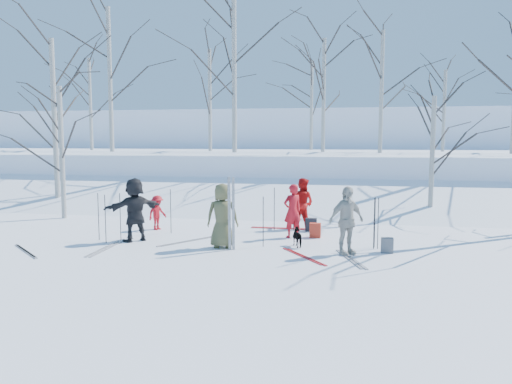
% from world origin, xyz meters
% --- Properties ---
extents(ground, '(120.00, 120.00, 0.00)m').
position_xyz_m(ground, '(0.00, 0.00, 0.00)').
color(ground, white).
rests_on(ground, ground).
extents(snow_ramp, '(70.00, 9.49, 4.12)m').
position_xyz_m(snow_ramp, '(0.00, 7.00, 0.15)').
color(snow_ramp, white).
rests_on(snow_ramp, ground).
extents(snow_plateau, '(70.00, 18.00, 2.20)m').
position_xyz_m(snow_plateau, '(0.00, 17.00, 1.00)').
color(snow_plateau, white).
rests_on(snow_plateau, ground).
extents(far_hill, '(90.00, 30.00, 6.00)m').
position_xyz_m(far_hill, '(0.00, 38.00, 2.00)').
color(far_hill, white).
rests_on(far_hill, ground).
extents(skier_olive_center, '(0.91, 0.66, 1.70)m').
position_xyz_m(skier_olive_center, '(-0.56, -0.26, 0.85)').
color(skier_olive_center, '#4E4E2E').
rests_on(skier_olive_center, ground).
extents(skier_red_north, '(0.68, 0.64, 1.56)m').
position_xyz_m(skier_red_north, '(1.09, 1.44, 0.78)').
color(skier_red_north, '#B2101A').
rests_on(skier_red_north, ground).
extents(skier_redor_behind, '(0.97, 0.90, 1.61)m').
position_xyz_m(skier_redor_behind, '(1.22, 3.00, 0.80)').
color(skier_redor_behind, red).
rests_on(skier_redor_behind, ground).
extents(skier_red_seated, '(0.65, 0.80, 1.08)m').
position_xyz_m(skier_red_seated, '(-3.23, 1.87, 0.54)').
color(skier_red_seated, '#B2101A').
rests_on(skier_red_seated, ground).
extents(skier_cream_east, '(1.04, 0.94, 1.70)m').
position_xyz_m(skier_cream_east, '(2.64, -0.44, 0.85)').
color(skier_cream_east, beige).
rests_on(skier_cream_east, ground).
extents(skier_grey_west, '(1.50, 1.57, 1.78)m').
position_xyz_m(skier_grey_west, '(-3.18, 0.11, 0.89)').
color(skier_grey_west, black).
rests_on(skier_grey_west, ground).
extents(dog, '(0.53, 0.66, 0.51)m').
position_xyz_m(dog, '(1.40, 0.25, 0.25)').
color(dog, black).
rests_on(dog, ground).
extents(upright_ski_left, '(0.08, 0.16, 1.90)m').
position_xyz_m(upright_ski_left, '(-0.30, -0.55, 0.95)').
color(upright_ski_left, silver).
rests_on(upright_ski_left, ground).
extents(upright_ski_right, '(0.12, 0.23, 1.89)m').
position_xyz_m(upright_ski_right, '(-0.20, -0.52, 0.95)').
color(upright_ski_right, silver).
rests_on(upright_ski_right, ground).
extents(ski_pair_a, '(1.32, 2.02, 0.02)m').
position_xyz_m(ski_pair_a, '(2.76, -0.94, 0.01)').
color(ski_pair_a, silver).
rests_on(ski_pair_a, ground).
extents(ski_pair_b, '(1.98, 2.09, 0.02)m').
position_xyz_m(ski_pair_b, '(1.63, -0.89, 0.01)').
color(ski_pair_b, red).
rests_on(ski_pair_b, ground).
extents(ski_pair_c, '(1.97, 2.09, 0.02)m').
position_xyz_m(ski_pair_c, '(-1.72, 0.31, 0.01)').
color(ski_pair_c, silver).
rests_on(ski_pair_c, ground).
extents(ski_pair_d, '(2.08, 2.10, 0.02)m').
position_xyz_m(ski_pair_d, '(-5.37, -1.64, 0.01)').
color(ski_pair_d, silver).
rests_on(ski_pair_d, ground).
extents(ski_pair_e, '(0.22, 1.90, 0.02)m').
position_xyz_m(ski_pair_e, '(0.55, 2.80, 0.01)').
color(ski_pair_e, red).
rests_on(ski_pair_e, ground).
extents(ski_pair_f, '(0.34, 1.91, 0.02)m').
position_xyz_m(ski_pair_f, '(-3.53, -1.00, 0.01)').
color(ski_pair_f, silver).
rests_on(ski_pair_f, ground).
extents(ski_pole_a, '(0.02, 0.02, 1.34)m').
position_xyz_m(ski_pole_a, '(3.37, 0.52, 0.67)').
color(ski_pole_a, black).
rests_on(ski_pole_a, ground).
extents(ski_pole_b, '(0.02, 0.02, 1.34)m').
position_xyz_m(ski_pole_b, '(3.34, 0.31, 0.67)').
color(ski_pole_b, black).
rests_on(ski_pole_b, ground).
extents(ski_pole_c, '(0.02, 0.02, 1.34)m').
position_xyz_m(ski_pole_c, '(0.39, 2.50, 0.67)').
color(ski_pole_c, black).
rests_on(ski_pole_c, ground).
extents(ski_pole_d, '(0.02, 0.02, 1.34)m').
position_xyz_m(ski_pole_d, '(-3.63, 0.13, 0.67)').
color(ski_pole_d, black).
rests_on(ski_pole_d, ground).
extents(ski_pole_e, '(0.02, 0.02, 1.34)m').
position_xyz_m(ski_pole_e, '(0.47, 0.04, 0.67)').
color(ski_pole_e, black).
rests_on(ski_pole_e, ground).
extents(ski_pole_f, '(0.02, 0.02, 1.34)m').
position_xyz_m(ski_pole_f, '(-2.61, 1.41, 0.67)').
color(ski_pole_f, black).
rests_on(ski_pole_f, ground).
extents(ski_pole_g, '(0.02, 0.02, 1.34)m').
position_xyz_m(ski_pole_g, '(1.00, 2.49, 0.67)').
color(ski_pole_g, black).
rests_on(ski_pole_g, ground).
extents(ski_pole_h, '(0.02, 0.02, 1.34)m').
position_xyz_m(ski_pole_h, '(-4.25, 0.04, 0.67)').
color(ski_pole_h, black).
rests_on(ski_pole_h, ground).
extents(ski_pole_i, '(0.02, 0.02, 1.34)m').
position_xyz_m(ski_pole_i, '(-3.86, -0.30, 0.67)').
color(ski_pole_i, black).
rests_on(ski_pole_i, ground).
extents(ski_pole_j, '(0.02, 0.02, 1.34)m').
position_xyz_m(ski_pole_j, '(3.44, 0.33, 0.67)').
color(ski_pole_j, black).
rests_on(ski_pole_j, ground).
extents(backpack_red, '(0.32, 0.22, 0.42)m').
position_xyz_m(backpack_red, '(1.74, 1.55, 0.21)').
color(backpack_red, '#B22D1B').
rests_on(backpack_red, ground).
extents(backpack_grey, '(0.30, 0.20, 0.38)m').
position_xyz_m(backpack_grey, '(3.66, -0.06, 0.19)').
color(backpack_grey, '#55575C').
rests_on(backpack_grey, ground).
extents(backpack_dark, '(0.34, 0.24, 0.40)m').
position_xyz_m(backpack_dark, '(1.55, 2.54, 0.20)').
color(backpack_dark, black).
rests_on(backpack_dark, ground).
extents(birch_plateau_b, '(5.51, 5.51, 7.01)m').
position_xyz_m(birch_plateau_b, '(-9.01, 10.40, 5.71)').
color(birch_plateau_b, silver).
rests_on(birch_plateau_b, snow_plateau).
extents(birch_plateau_c, '(5.85, 5.85, 7.50)m').
position_xyz_m(birch_plateau_c, '(-2.72, 10.34, 5.95)').
color(birch_plateau_c, silver).
rests_on(birch_plateau_c, snow_plateau).
extents(birch_plateau_d, '(4.17, 4.17, 5.10)m').
position_xyz_m(birch_plateau_d, '(-11.72, 13.32, 4.75)').
color(birch_plateau_d, silver).
rests_on(birch_plateau_d, snow_plateau).
extents(birch_plateau_e, '(3.42, 3.42, 4.02)m').
position_xyz_m(birch_plateau_e, '(7.23, 13.63, 4.21)').
color(birch_plateau_e, silver).
rests_on(birch_plateau_e, snow_plateau).
extents(birch_plateau_f, '(4.46, 4.46, 5.51)m').
position_xyz_m(birch_plateau_f, '(4.03, 10.91, 4.95)').
color(birch_plateau_f, silver).
rests_on(birch_plateau_f, snow_plateau).
extents(birch_plateau_g, '(4.13, 4.13, 5.04)m').
position_xyz_m(birch_plateau_g, '(0.45, 16.16, 4.72)').
color(birch_plateau_g, silver).
rests_on(birch_plateau_g, snow_plateau).
extents(birch_plateau_i, '(4.35, 4.35, 5.36)m').
position_xyz_m(birch_plateau_i, '(1.38, 11.50, 4.88)').
color(birch_plateau_i, silver).
rests_on(birch_plateau_i, snow_plateau).
extents(birch_plateau_j, '(4.29, 4.29, 5.26)m').
position_xyz_m(birch_plateau_j, '(-4.61, 12.76, 4.83)').
color(birch_plateau_j, silver).
rests_on(birch_plateau_j, snow_plateau).
extents(birch_edge_a, '(3.89, 3.89, 4.69)m').
position_xyz_m(birch_edge_a, '(-7.41, 3.42, 2.35)').
color(birch_edge_a, silver).
rests_on(birch_edge_a, ground).
extents(birch_edge_d, '(5.37, 5.37, 6.82)m').
position_xyz_m(birch_edge_d, '(-9.06, 5.64, 3.41)').
color(birch_edge_d, silver).
rests_on(birch_edge_d, ground).
extents(birch_edge_e, '(3.63, 3.63, 4.33)m').
position_xyz_m(birch_edge_e, '(5.53, 5.63, 2.17)').
color(birch_edge_e, silver).
rests_on(birch_edge_e, ground).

